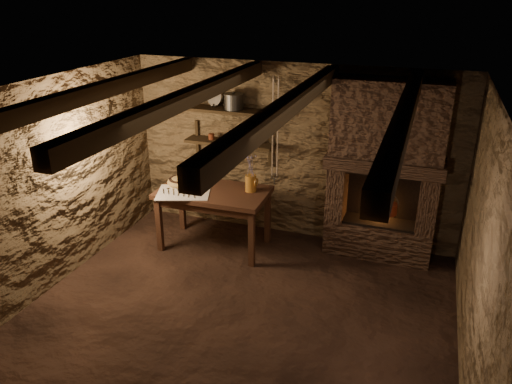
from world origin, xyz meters
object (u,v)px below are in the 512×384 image
(wooden_bowl, at_px, (181,182))
(red_pot, at_px, (389,208))
(stoneware_jug, at_px, (251,176))
(work_table, at_px, (214,216))
(iron_stockpot, at_px, (234,102))

(wooden_bowl, xyz_separation_m, red_pot, (2.70, 0.43, -0.16))
(stoneware_jug, relative_size, wooden_bowl, 1.34)
(work_table, xyz_separation_m, wooden_bowl, (-0.48, 0.04, 0.42))
(iron_stockpot, relative_size, red_pot, 0.47)
(work_table, relative_size, wooden_bowl, 3.85)
(work_table, xyz_separation_m, iron_stockpot, (0.08, 0.58, 1.42))
(work_table, height_order, red_pot, red_pot)
(wooden_bowl, distance_m, iron_stockpot, 1.27)
(work_table, height_order, wooden_bowl, wooden_bowl)
(work_table, distance_m, wooden_bowl, 0.64)
(stoneware_jug, relative_size, iron_stockpot, 1.98)
(stoneware_jug, distance_m, iron_stockpot, 1.02)
(work_table, distance_m, red_pot, 2.28)
(wooden_bowl, relative_size, iron_stockpot, 1.48)
(wooden_bowl, relative_size, red_pot, 0.70)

